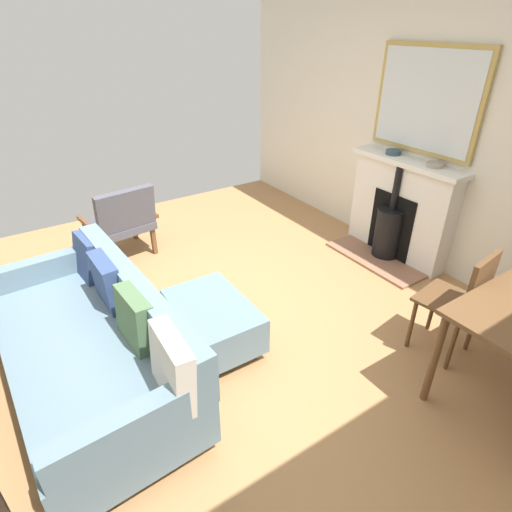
{
  "coord_description": "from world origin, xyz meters",
  "views": [
    {
      "loc": [
        1.08,
        2.52,
        2.24
      ],
      "look_at": [
        -0.47,
        0.16,
        0.63
      ],
      "focal_mm": 28.95,
      "sensor_mm": 36.0,
      "label": 1
    }
  ],
  "objects_px": {
    "ottoman": "(213,320)",
    "armchair_accent": "(122,220)",
    "fireplace": "(398,214)",
    "sofa": "(95,344)",
    "mantel_bowl_near": "(393,152)",
    "mantel_bowl_far": "(435,164)",
    "dining_chair_near_fireplace": "(463,297)"
  },
  "relations": [
    {
      "from": "ottoman",
      "to": "armchair_accent",
      "type": "xyz_separation_m",
      "value": [
        0.12,
        -1.76,
        0.2
      ]
    },
    {
      "from": "fireplace",
      "to": "sofa",
      "type": "distance_m",
      "value": 3.16
    },
    {
      "from": "mantel_bowl_near",
      "to": "mantel_bowl_far",
      "type": "bearing_deg",
      "value": 90.0
    },
    {
      "from": "mantel_bowl_far",
      "to": "armchair_accent",
      "type": "bearing_deg",
      "value": -36.74
    },
    {
      "from": "ottoman",
      "to": "dining_chair_near_fireplace",
      "type": "relative_size",
      "value": 0.9
    },
    {
      "from": "fireplace",
      "to": "mantel_bowl_near",
      "type": "distance_m",
      "value": 0.64
    },
    {
      "from": "dining_chair_near_fireplace",
      "to": "fireplace",
      "type": "bearing_deg",
      "value": -123.79
    },
    {
      "from": "mantel_bowl_near",
      "to": "armchair_accent",
      "type": "xyz_separation_m",
      "value": [
        2.45,
        -1.34,
        -0.65
      ]
    },
    {
      "from": "sofa",
      "to": "dining_chair_near_fireplace",
      "type": "xyz_separation_m",
      "value": [
        -2.29,
        1.17,
        0.18
      ]
    },
    {
      "from": "mantel_bowl_near",
      "to": "mantel_bowl_far",
      "type": "height_order",
      "value": "mantel_bowl_near"
    },
    {
      "from": "fireplace",
      "to": "mantel_bowl_far",
      "type": "distance_m",
      "value": 0.67
    },
    {
      "from": "mantel_bowl_near",
      "to": "mantel_bowl_far",
      "type": "relative_size",
      "value": 0.97
    },
    {
      "from": "mantel_bowl_near",
      "to": "mantel_bowl_far",
      "type": "distance_m",
      "value": 0.49
    },
    {
      "from": "armchair_accent",
      "to": "dining_chair_near_fireplace",
      "type": "distance_m",
      "value": 3.24
    },
    {
      "from": "mantel_bowl_far",
      "to": "armchair_accent",
      "type": "distance_m",
      "value": 3.13
    },
    {
      "from": "mantel_bowl_far",
      "to": "ottoman",
      "type": "relative_size",
      "value": 0.2
    },
    {
      "from": "sofa",
      "to": "ottoman",
      "type": "bearing_deg",
      "value": 174.28
    },
    {
      "from": "mantel_bowl_far",
      "to": "dining_chair_near_fireplace",
      "type": "height_order",
      "value": "mantel_bowl_far"
    },
    {
      "from": "mantel_bowl_far",
      "to": "sofa",
      "type": "height_order",
      "value": "mantel_bowl_far"
    },
    {
      "from": "fireplace",
      "to": "armchair_accent",
      "type": "distance_m",
      "value": 2.88
    },
    {
      "from": "mantel_bowl_near",
      "to": "armchair_accent",
      "type": "distance_m",
      "value": 2.87
    },
    {
      "from": "mantel_bowl_far",
      "to": "dining_chair_near_fireplace",
      "type": "bearing_deg",
      "value": 48.62
    },
    {
      "from": "fireplace",
      "to": "armchair_accent",
      "type": "height_order",
      "value": "fireplace"
    },
    {
      "from": "fireplace",
      "to": "dining_chair_near_fireplace",
      "type": "bearing_deg",
      "value": 56.21
    },
    {
      "from": "sofa",
      "to": "dining_chair_near_fireplace",
      "type": "height_order",
      "value": "dining_chair_near_fireplace"
    },
    {
      "from": "ottoman",
      "to": "dining_chair_near_fireplace",
      "type": "bearing_deg",
      "value": 143.14
    },
    {
      "from": "mantel_bowl_far",
      "to": "sofa",
      "type": "distance_m",
      "value": 3.27
    },
    {
      "from": "mantel_bowl_near",
      "to": "sofa",
      "type": "distance_m",
      "value": 3.28
    },
    {
      "from": "fireplace",
      "to": "mantel_bowl_near",
      "type": "relative_size",
      "value": 8.18
    },
    {
      "from": "sofa",
      "to": "ottoman",
      "type": "xyz_separation_m",
      "value": [
        -0.85,
        0.08,
        -0.11
      ]
    },
    {
      "from": "fireplace",
      "to": "mantel_bowl_far",
      "type": "xyz_separation_m",
      "value": [
        -0.02,
        0.28,
        0.6
      ]
    },
    {
      "from": "fireplace",
      "to": "ottoman",
      "type": "distance_m",
      "value": 2.33
    }
  ]
}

